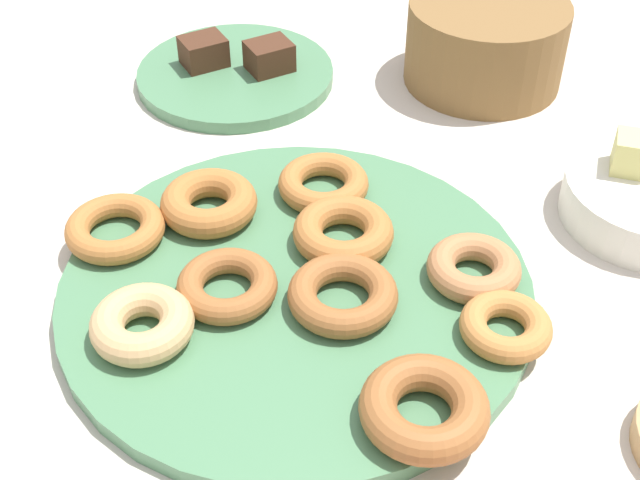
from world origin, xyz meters
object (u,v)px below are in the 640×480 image
object	(u,v)px
donut_0	(323,184)
melon_chunk_left	(633,154)
donut_3	(474,268)
donut_4	(506,327)
basket	(485,43)
donut_1	(343,295)
donut_9	(227,286)
donut_2	(209,203)
donut_6	(343,232)
donut_plate	(296,289)
donut_7	(142,324)
brownie_near	(204,51)
cake_plate	(236,75)
brownie_far	(269,56)
donut_5	(424,408)
donut_8	(115,228)

from	to	relation	value
donut_0	melon_chunk_left	distance (m)	0.29
donut_3	donut_4	world-z (taller)	donut_3
basket	donut_3	bearing A→B (deg)	-54.91
donut_1	donut_9	xyz separation A→B (m)	(-0.08, -0.06, -0.00)
donut_2	donut_6	size ratio (longest dim) A/B	1.00
donut_4	donut_plate	bearing A→B (deg)	-155.76
donut_3	donut_7	world-z (taller)	donut_7
basket	melon_chunk_left	world-z (taller)	basket
donut_7	melon_chunk_left	size ratio (longest dim) A/B	2.33
donut_4	brownie_near	world-z (taller)	brownie_near
donut_1	brownie_near	size ratio (longest dim) A/B	1.85
donut_7	cake_plate	distance (m)	0.43
basket	donut_1	bearing A→B (deg)	-69.18
donut_0	donut_2	size ratio (longest dim) A/B	0.97
donut_2	donut_3	bearing A→B (deg)	23.95
brownie_far	cake_plate	bearing A→B (deg)	-135.00
donut_0	donut_6	bearing A→B (deg)	-32.19
donut_0	donut_1	size ratio (longest dim) A/B	0.95
brownie_far	melon_chunk_left	size ratio (longest dim) A/B	1.39
donut_0	donut_9	size ratio (longest dim) A/B	1.02
donut_6	donut_9	distance (m)	0.12
donut_1	donut_7	size ratio (longest dim) A/B	1.10
donut_plate	cake_plate	xyz separation A→B (m)	(-0.31, 0.21, -0.00)
donut_6	basket	size ratio (longest dim) A/B	0.50
donut_7	brownie_far	world-z (taller)	brownie_far
donut_3	donut_5	world-z (taller)	donut_5
donut_plate	melon_chunk_left	size ratio (longest dim) A/B	11.37
brownie_far	donut_plate	bearing A→B (deg)	-39.56
donut_plate	donut_1	size ratio (longest dim) A/B	4.43
donut_2	cake_plate	distance (m)	0.27
donut_3	melon_chunk_left	world-z (taller)	melon_chunk_left
donut_3	donut_8	size ratio (longest dim) A/B	0.90
donut_2	brownie_far	bearing A→B (deg)	125.27
donut_4	donut_6	size ratio (longest dim) A/B	0.82
donut_9	brownie_near	distance (m)	0.40
melon_chunk_left	donut_4	bearing A→B (deg)	-82.94
donut_4	melon_chunk_left	size ratio (longest dim) A/B	2.07
donut_3	basket	xyz separation A→B (m)	(-0.21, 0.30, 0.02)
donut_plate	brownie_far	distance (m)	0.37
donut_0	cake_plate	distance (m)	0.26
donut_2	brownie_near	xyz separation A→B (m)	(-0.22, 0.18, 0.00)
donut_7	melon_chunk_left	world-z (taller)	melon_chunk_left
donut_plate	donut_0	size ratio (longest dim) A/B	4.68
cake_plate	basket	size ratio (longest dim) A/B	1.26
donut_plate	melon_chunk_left	bearing A→B (deg)	66.71
donut_2	donut_7	world-z (taller)	same
donut_3	brownie_near	world-z (taller)	brownie_near
donut_0	melon_chunk_left	world-z (taller)	melon_chunk_left
donut_1	donut_3	distance (m)	0.12
donut_plate	donut_6	size ratio (longest dim) A/B	4.49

